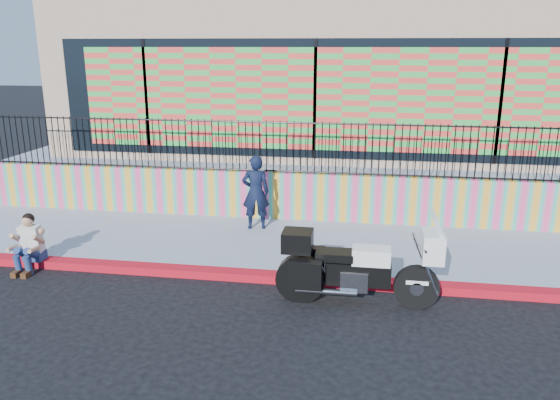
# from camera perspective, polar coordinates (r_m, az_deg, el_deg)

# --- Properties ---
(ground) EXTENTS (90.00, 90.00, 0.00)m
(ground) POSITION_cam_1_polar(r_m,az_deg,el_deg) (9.89, 1.08, -8.57)
(ground) COLOR black
(ground) RESTS_ON ground
(red_curb) EXTENTS (16.00, 0.30, 0.15)m
(red_curb) POSITION_cam_1_polar(r_m,az_deg,el_deg) (9.86, 1.08, -8.17)
(red_curb) COLOR red
(red_curb) RESTS_ON ground
(sidewalk) EXTENTS (16.00, 3.00, 0.15)m
(sidewalk) POSITION_cam_1_polar(r_m,az_deg,el_deg) (11.37, 2.24, -4.82)
(sidewalk) COLOR #888EA3
(sidewalk) RESTS_ON ground
(mural_wall) EXTENTS (16.00, 0.20, 1.10)m
(mural_wall) POSITION_cam_1_polar(r_m,az_deg,el_deg) (12.69, 3.13, 0.34)
(mural_wall) COLOR #FF4389
(mural_wall) RESTS_ON sidewalk
(metal_fence) EXTENTS (15.80, 0.04, 1.20)m
(metal_fence) POSITION_cam_1_polar(r_m,az_deg,el_deg) (12.44, 3.21, 5.46)
(metal_fence) COLOR black
(metal_fence) RESTS_ON mural_wall
(elevated_platform) EXTENTS (16.00, 10.00, 1.25)m
(elevated_platform) POSITION_cam_1_polar(r_m,az_deg,el_deg) (17.66, 4.85, 4.48)
(elevated_platform) COLOR #888EA3
(elevated_platform) RESTS_ON ground
(storefront_building) EXTENTS (14.00, 8.06, 4.00)m
(storefront_building) POSITION_cam_1_polar(r_m,az_deg,el_deg) (17.12, 5.01, 12.98)
(storefront_building) COLOR tan
(storefront_building) RESTS_ON elevated_platform
(police_motorcycle) EXTENTS (2.59, 0.86, 1.61)m
(police_motorcycle) POSITION_cam_1_polar(r_m,az_deg,el_deg) (8.93, 7.85, -6.78)
(police_motorcycle) COLOR black
(police_motorcycle) RESTS_ON ground
(police_officer) EXTENTS (0.68, 0.53, 1.65)m
(police_officer) POSITION_cam_1_polar(r_m,az_deg,el_deg) (12.01, -2.56, 0.81)
(police_officer) COLOR black
(police_officer) RESTS_ON sidewalk
(seated_man) EXTENTS (0.54, 0.71, 1.06)m
(seated_man) POSITION_cam_1_polar(r_m,az_deg,el_deg) (11.23, -24.88, -4.60)
(seated_man) COLOR navy
(seated_man) RESTS_ON ground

